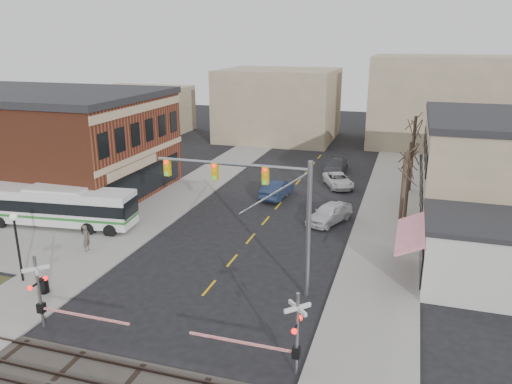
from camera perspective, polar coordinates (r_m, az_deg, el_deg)
ground at (r=28.80m, az=-6.96°, el=-12.64°), size 160.00×160.00×0.00m
sidewalk_west at (r=49.25m, az=-7.56°, el=0.29°), size 5.00×60.00×0.12m
sidewalk_east at (r=44.94m, az=15.03°, el=-1.83°), size 5.00×60.00×0.12m
brick_building at (r=54.76m, az=-26.55°, el=5.45°), size 30.40×15.40×9.60m
awning_shop at (r=32.44m, az=25.61°, el=-6.50°), size 9.74×6.20×4.30m
tree_east_a at (r=36.26m, az=16.35°, el=-0.79°), size 0.28×0.28×6.75m
tree_east_b at (r=42.09m, az=16.98°, el=1.29°), size 0.28×0.28×6.30m
tree_east_c at (r=49.75m, az=17.44°, el=4.18°), size 0.28×0.28×7.20m
transit_bus at (r=41.78m, az=-21.55°, el=-1.47°), size 12.21×3.95×3.09m
traffic_signal_mast at (r=27.94m, az=0.92°, el=-0.67°), size 9.16×0.30×8.00m
rr_crossing_west at (r=27.66m, az=-22.86°, el=-10.67°), size 5.60×1.36×4.00m
rr_crossing_east at (r=22.58m, az=3.59°, el=-15.84°), size 5.60×1.36×4.00m
street_lamp at (r=32.81m, az=-25.75°, el=-4.25°), size 0.44×0.44×4.36m
trash_bin at (r=31.84m, az=-23.13°, el=-9.83°), size 0.60×0.60×0.84m
car_a at (r=40.47m, az=8.38°, el=-2.40°), size 3.65×5.12×1.62m
car_b at (r=46.42m, az=2.42°, el=0.37°), size 2.18×5.18×1.67m
car_c at (r=50.45m, az=9.36°, el=1.34°), size 4.02×5.28×1.33m
car_d at (r=55.55m, az=9.10°, el=2.91°), size 2.33×5.26×1.50m
pedestrian_near at (r=36.44m, az=-18.82°, el=-5.01°), size 0.48×0.71×1.89m
pedestrian_far at (r=39.43m, az=-17.49°, el=-3.27°), size 1.10×1.06×1.78m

